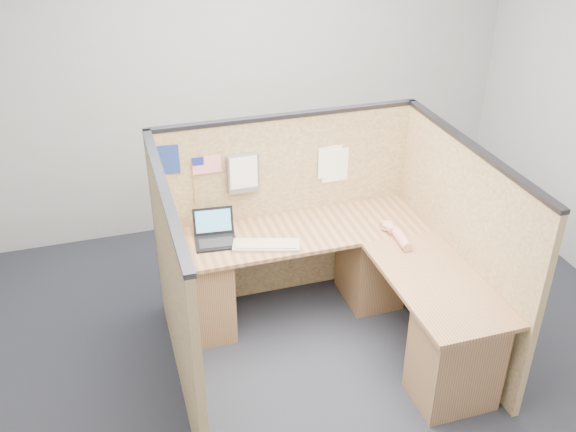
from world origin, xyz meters
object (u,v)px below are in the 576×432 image
object	(u,v)px
l_desk	(339,293)
keyboard	(266,245)
laptop	(214,233)
mouse	(388,227)

from	to	relation	value
l_desk	keyboard	xyz separation A→B (m)	(-0.48, 0.25, 0.35)
keyboard	l_desk	bearing A→B (deg)	-10.01
l_desk	laptop	bearing A→B (deg)	150.87
laptop	mouse	distance (m)	1.28
keyboard	mouse	distance (m)	0.93
l_desk	keyboard	distance (m)	0.64
l_desk	laptop	world-z (taller)	laptop
l_desk	keyboard	world-z (taller)	keyboard
l_desk	mouse	world-z (taller)	mouse
laptop	keyboard	world-z (taller)	laptop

